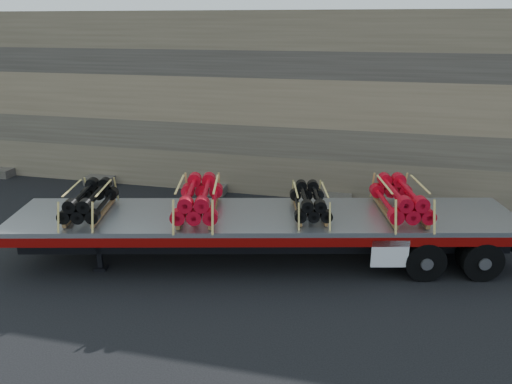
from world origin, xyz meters
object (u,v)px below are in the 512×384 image
Objects in this scene: bundle_front at (89,202)px; bundle_midfront at (198,200)px; bundle_rear at (401,200)px; bundle_midrear at (310,202)px; trailer at (264,237)px.

bundle_front is 3.06m from bundle_midfront.
bundle_front is at bearing 180.00° from bundle_rear.
bundle_front is 8.76m from bundle_rear.
bundle_rear is (5.53, 1.38, -0.01)m from bundle_midfront.
bundle_midrear is 0.82× the size of bundle_rear.
trailer is at bearing -0.00° from bundle_midfront.
bundle_rear is at bearing 0.00° from bundle_midrear.
bundle_rear reaches higher than trailer.
bundle_rear is (3.73, 0.93, 1.14)m from trailer.
trailer is 2.18m from bundle_midfront.
trailer is 7.15× the size of bundle_midrear.
trailer is at bearing -180.00° from bundle_rear.
bundle_rear is (8.50, 2.13, 0.05)m from bundle_front.
bundle_front is at bearing 180.00° from bundle_midrear.
bundle_midrear is at bearing -0.00° from bundle_midfront.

